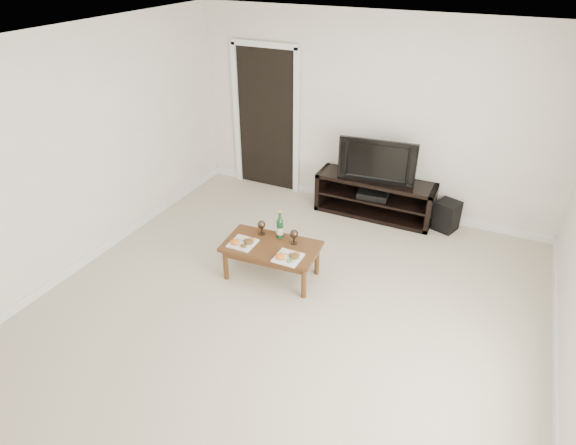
# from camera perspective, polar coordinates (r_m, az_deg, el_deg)

# --- Properties ---
(floor) EXTENTS (5.50, 5.50, 0.00)m
(floor) POSITION_cam_1_polar(r_m,az_deg,el_deg) (4.92, -1.07, -11.56)
(floor) COLOR #BBB196
(floor) RESTS_ON ground
(back_wall) EXTENTS (5.00, 0.04, 2.60)m
(back_wall) POSITION_cam_1_polar(r_m,az_deg,el_deg) (6.57, 9.87, 12.33)
(back_wall) COLOR white
(back_wall) RESTS_ON ground
(ceiling) EXTENTS (5.00, 5.50, 0.04)m
(ceiling) POSITION_cam_1_polar(r_m,az_deg,el_deg) (3.72, -1.48, 20.00)
(ceiling) COLOR white
(ceiling) RESTS_ON back_wall
(doorway) EXTENTS (0.90, 0.02, 2.05)m
(doorway) POSITION_cam_1_polar(r_m,az_deg,el_deg) (7.17, -2.58, 11.96)
(doorway) COLOR black
(doorway) RESTS_ON ground
(media_console) EXTENTS (1.58, 0.45, 0.55)m
(media_console) POSITION_cam_1_polar(r_m,az_deg,el_deg) (6.66, 10.20, 2.97)
(media_console) COLOR black
(media_console) RESTS_ON ground
(television) EXTENTS (1.02, 0.23, 0.58)m
(television) POSITION_cam_1_polar(r_m,az_deg,el_deg) (6.42, 10.66, 7.45)
(television) COLOR black
(television) RESTS_ON media_console
(av_receiver) EXTENTS (0.43, 0.34, 0.08)m
(av_receiver) POSITION_cam_1_polar(r_m,az_deg,el_deg) (6.63, 10.08, 3.35)
(av_receiver) COLOR black
(av_receiver) RESTS_ON media_console
(subwoofer) EXTENTS (0.34, 0.34, 0.40)m
(subwoofer) POSITION_cam_1_polar(r_m,az_deg,el_deg) (6.59, 18.31, 0.77)
(subwoofer) COLOR black
(subwoofer) RESTS_ON ground
(coffee_table) EXTENTS (1.08, 0.65, 0.42)m
(coffee_table) POSITION_cam_1_polar(r_m,az_deg,el_deg) (5.38, -1.96, -4.54)
(coffee_table) COLOR #502A16
(coffee_table) RESTS_ON ground
(plate_left) EXTENTS (0.27, 0.27, 0.07)m
(plate_left) POSITION_cam_1_polar(r_m,az_deg,el_deg) (5.28, -5.39, -2.24)
(plate_left) COLOR white
(plate_left) RESTS_ON coffee_table
(plate_right) EXTENTS (0.27, 0.27, 0.07)m
(plate_right) POSITION_cam_1_polar(r_m,az_deg,el_deg) (5.02, 0.02, -3.97)
(plate_right) COLOR white
(plate_right) RESTS_ON coffee_table
(wine_bottle) EXTENTS (0.07, 0.07, 0.35)m
(wine_bottle) POSITION_cam_1_polar(r_m,az_deg,el_deg) (5.30, -0.97, -0.14)
(wine_bottle) COLOR #0F3A1C
(wine_bottle) RESTS_ON coffee_table
(goblet_left) EXTENTS (0.09, 0.09, 0.17)m
(goblet_left) POSITION_cam_1_polar(r_m,az_deg,el_deg) (5.42, -3.15, -0.59)
(goblet_left) COLOR #3A2B1F
(goblet_left) RESTS_ON coffee_table
(goblet_right) EXTENTS (0.09, 0.09, 0.17)m
(goblet_right) POSITION_cam_1_polar(r_m,az_deg,el_deg) (5.24, 0.71, -1.69)
(goblet_right) COLOR #3A2B1F
(goblet_right) RESTS_ON coffee_table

